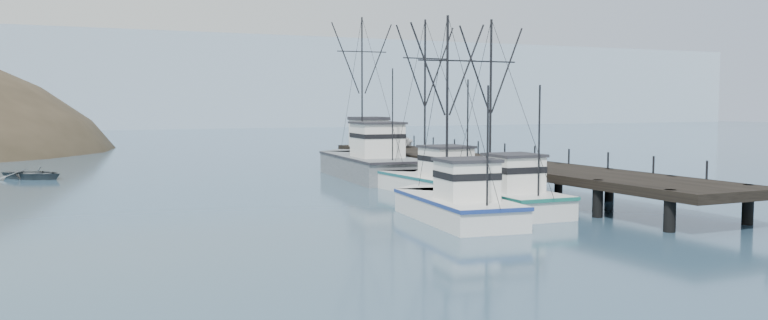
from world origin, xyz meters
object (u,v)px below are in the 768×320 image
(pier, at_px, (486,163))
(trawler_mid, at_px, (454,204))
(trawler_near, at_px, (499,196))
(work_vessel, at_px, (368,163))
(pier_shed, at_px, (369,132))
(pickup_truck, at_px, (383,139))
(trawler_far, at_px, (433,181))
(motorboat, at_px, (34,179))

(pier, xyz_separation_m, trawler_mid, (-9.97, -12.58, -0.87))
(trawler_near, relative_size, work_vessel, 0.69)
(pier_shed, height_order, pickup_truck, pier_shed)
(trawler_mid, xyz_separation_m, trawler_far, (4.50, 10.62, 0.00))
(pickup_truck, bearing_deg, trawler_far, 175.67)
(trawler_mid, height_order, trawler_far, trawler_far)
(work_vessel, bearing_deg, trawler_mid, -102.12)
(pier, height_order, work_vessel, work_vessel)
(trawler_far, height_order, motorboat, trawler_far)
(trawler_far, xyz_separation_m, work_vessel, (0.26, 11.51, 0.41))
(pickup_truck, xyz_separation_m, motorboat, (-29.25, 3.46, -2.78))
(pier, height_order, pickup_truck, pickup_truck)
(trawler_near, bearing_deg, trawler_mid, -153.83)
(trawler_mid, distance_m, pickup_truck, 30.68)
(motorboat, bearing_deg, pickup_truck, -51.27)
(trawler_far, xyz_separation_m, pier_shed, (3.97, 19.96, 2.60))
(pier_shed, distance_m, pickup_truck, 1.73)
(trawler_near, bearing_deg, pier, 60.88)
(trawler_near, distance_m, trawler_far, 8.63)
(work_vessel, height_order, pier_shed, work_vessel)
(pickup_truck, bearing_deg, work_vessel, 157.47)
(trawler_mid, relative_size, motorboat, 2.07)
(trawler_near, bearing_deg, pickup_truck, 79.18)
(pier_shed, relative_size, motorboat, 0.60)
(pier, distance_m, pickup_truck, 16.65)
(trawler_far, relative_size, work_vessel, 0.74)
(trawler_mid, bearing_deg, pickup_truck, 72.38)
(pickup_truck, bearing_deg, motorboat, 93.34)
(trawler_far, relative_size, pickup_truck, 2.13)
(trawler_mid, bearing_deg, motorboat, 121.48)
(pier, bearing_deg, trawler_near, -119.12)
(trawler_far, distance_m, work_vessel, 11.52)
(pier, height_order, trawler_mid, trawler_mid)
(trawler_mid, height_order, motorboat, trawler_mid)
(pier_shed, height_order, motorboat, pier_shed)
(trawler_far, xyz_separation_m, motorboat, (-24.48, 22.02, -0.82))
(trawler_near, distance_m, trawler_mid, 4.54)
(pickup_truck, bearing_deg, trawler_near, 179.27)
(pier, bearing_deg, motorboat, 146.19)
(trawler_far, bearing_deg, pickup_truck, 75.59)
(pier, xyz_separation_m, pier_shed, (-1.50, 18.00, 1.73))
(trawler_near, xyz_separation_m, pickup_truck, (5.19, 27.18, 1.97))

